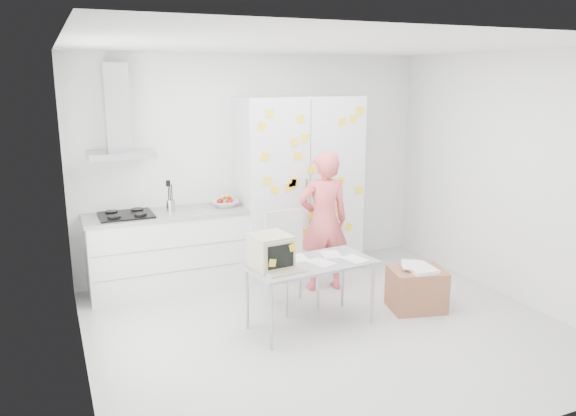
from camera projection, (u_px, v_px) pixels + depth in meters
name	position (u px, v px, depth m)	size (l,w,h in m)	color
floor	(327.00, 329.00, 5.56)	(4.50, 4.00, 0.02)	silver
walls	(298.00, 182.00, 5.89)	(4.52, 4.01, 2.70)	white
ceiling	(332.00, 45.00, 4.94)	(4.50, 4.00, 0.02)	white
counter_run	(169.00, 250.00, 6.50)	(1.84, 0.63, 1.28)	white
range_hood	(118.00, 121.00, 6.11)	(0.70, 0.48, 1.01)	silver
tall_cabinet	(299.00, 186.00, 6.98)	(1.50, 0.68, 2.20)	silver
person	(324.00, 221.00, 6.41)	(0.59, 0.39, 1.63)	#E05758
desk	(286.00, 258.00, 5.34)	(1.30, 0.75, 0.99)	#93989D
chair	(290.00, 253.00, 5.99)	(0.51, 0.51, 1.04)	#B9B8B6
cardboard_box	(417.00, 289.00, 5.96)	(0.65, 0.57, 0.49)	#9F6345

